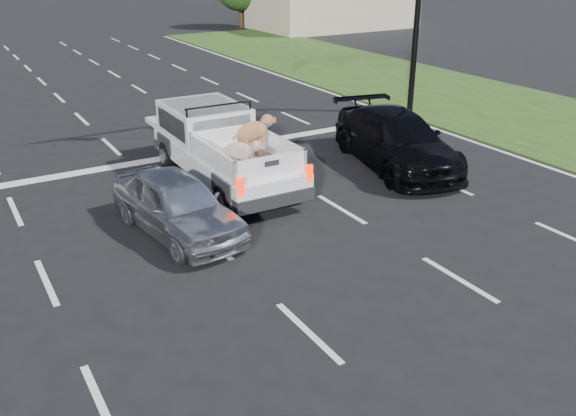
# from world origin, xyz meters

# --- Properties ---
(ground) EXTENTS (160.00, 160.00, 0.00)m
(ground) POSITION_xyz_m (0.00, 0.00, 0.00)
(ground) COLOR black
(ground) RESTS_ON ground
(road_markings) EXTENTS (17.75, 60.00, 0.01)m
(road_markings) POSITION_xyz_m (0.00, 6.56, 0.01)
(road_markings) COLOR silver
(road_markings) RESTS_ON ground
(grass_shoulder_right) EXTENTS (8.00, 60.00, 0.06)m
(grass_shoulder_right) POSITION_xyz_m (13.00, 6.00, 0.03)
(grass_shoulder_right) COLOR #254314
(grass_shoulder_right) RESTS_ON ground
(building_right) EXTENTS (12.00, 7.00, 3.60)m
(building_right) POSITION_xyz_m (22.00, 34.00, 1.80)
(building_right) COLOR #B9A68E
(building_right) RESTS_ON ground
(pickup_truck) EXTENTS (2.22, 5.78, 2.16)m
(pickup_truck) POSITION_xyz_m (0.07, 7.31, 1.01)
(pickup_truck) COLOR black
(pickup_truck) RESTS_ON ground
(silver_sedan) EXTENTS (2.16, 4.26, 1.39)m
(silver_sedan) POSITION_xyz_m (-2.20, 4.81, 0.70)
(silver_sedan) COLOR #B0B3B7
(silver_sedan) RESTS_ON ground
(black_coupe) EXTENTS (3.40, 5.81, 1.58)m
(black_coupe) POSITION_xyz_m (5.00, 5.89, 0.79)
(black_coupe) COLOR black
(black_coupe) RESTS_ON ground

